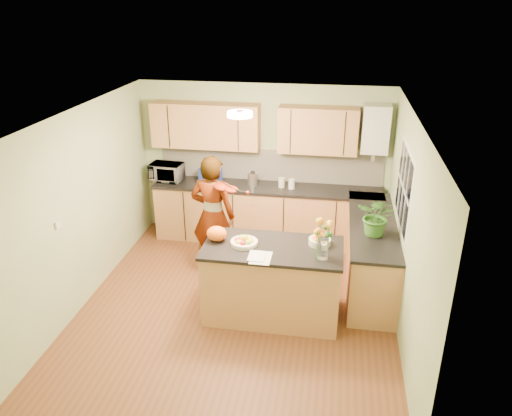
# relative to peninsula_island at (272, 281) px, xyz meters

# --- Properties ---
(floor) EXTENTS (4.50, 4.50, 0.00)m
(floor) POSITION_rel_peninsula_island_xyz_m (-0.46, 0.10, -0.48)
(floor) COLOR brown
(floor) RESTS_ON ground
(ceiling) EXTENTS (4.00, 4.50, 0.02)m
(ceiling) POSITION_rel_peninsula_island_xyz_m (-0.46, 0.10, 2.02)
(ceiling) COLOR silver
(ceiling) RESTS_ON wall_back
(wall_back) EXTENTS (4.00, 0.02, 2.50)m
(wall_back) POSITION_rel_peninsula_island_xyz_m (-0.46, 2.35, 0.77)
(wall_back) COLOR #90A777
(wall_back) RESTS_ON floor
(wall_front) EXTENTS (4.00, 0.02, 2.50)m
(wall_front) POSITION_rel_peninsula_island_xyz_m (-0.46, -2.15, 0.77)
(wall_front) COLOR #90A777
(wall_front) RESTS_ON floor
(wall_left) EXTENTS (0.02, 4.50, 2.50)m
(wall_left) POSITION_rel_peninsula_island_xyz_m (-2.46, 0.10, 0.77)
(wall_left) COLOR #90A777
(wall_left) RESTS_ON floor
(wall_right) EXTENTS (0.02, 4.50, 2.50)m
(wall_right) POSITION_rel_peninsula_island_xyz_m (1.54, 0.10, 0.77)
(wall_right) COLOR #90A777
(wall_right) RESTS_ON floor
(back_counter) EXTENTS (3.64, 0.62, 0.94)m
(back_counter) POSITION_rel_peninsula_island_xyz_m (-0.36, 2.05, -0.01)
(back_counter) COLOR #AB7044
(back_counter) RESTS_ON floor
(right_counter) EXTENTS (0.62, 2.24, 0.94)m
(right_counter) POSITION_rel_peninsula_island_xyz_m (1.24, 0.95, -0.01)
(right_counter) COLOR #AB7044
(right_counter) RESTS_ON floor
(splashback) EXTENTS (3.60, 0.02, 0.52)m
(splashback) POSITION_rel_peninsula_island_xyz_m (-0.36, 2.34, 0.72)
(splashback) COLOR beige
(splashback) RESTS_ON back_counter
(upper_cabinets) EXTENTS (3.20, 0.34, 0.70)m
(upper_cabinets) POSITION_rel_peninsula_island_xyz_m (-0.64, 2.18, 1.37)
(upper_cabinets) COLOR #AB7044
(upper_cabinets) RESTS_ON wall_back
(boiler) EXTENTS (0.40, 0.30, 0.86)m
(boiler) POSITION_rel_peninsula_island_xyz_m (1.24, 2.19, 1.41)
(boiler) COLOR silver
(boiler) RESTS_ON wall_back
(window_right) EXTENTS (0.01, 1.30, 1.05)m
(window_right) POSITION_rel_peninsula_island_xyz_m (1.53, 0.70, 1.07)
(window_right) COLOR silver
(window_right) RESTS_ON wall_right
(light_switch) EXTENTS (0.02, 0.09, 0.09)m
(light_switch) POSITION_rel_peninsula_island_xyz_m (-2.45, -0.50, 0.82)
(light_switch) COLOR silver
(light_switch) RESTS_ON wall_left
(ceiling_lamp) EXTENTS (0.30, 0.30, 0.07)m
(ceiling_lamp) POSITION_rel_peninsula_island_xyz_m (-0.46, 0.40, 1.98)
(ceiling_lamp) COLOR #FFEABF
(ceiling_lamp) RESTS_ON ceiling
(peninsula_island) EXTENTS (1.68, 0.86, 0.96)m
(peninsula_island) POSITION_rel_peninsula_island_xyz_m (0.00, 0.00, 0.00)
(peninsula_island) COLOR #AB7044
(peninsula_island) RESTS_ON floor
(fruit_dish) EXTENTS (0.33, 0.33, 0.12)m
(fruit_dish) POSITION_rel_peninsula_island_xyz_m (-0.35, 0.00, 0.53)
(fruit_dish) COLOR beige
(fruit_dish) RESTS_ON peninsula_island
(orange_bowl) EXTENTS (0.27, 0.27, 0.15)m
(orange_bowl) POSITION_rel_peninsula_island_xyz_m (0.55, 0.15, 0.55)
(orange_bowl) COLOR beige
(orange_bowl) RESTS_ON peninsula_island
(flower_vase) EXTENTS (0.29, 0.29, 0.53)m
(flower_vase) POSITION_rel_peninsula_island_xyz_m (0.60, -0.18, 0.83)
(flower_vase) COLOR silver
(flower_vase) RESTS_ON peninsula_island
(orange_bag) EXTENTS (0.27, 0.23, 0.19)m
(orange_bag) POSITION_rel_peninsula_island_xyz_m (-0.70, 0.05, 0.57)
(orange_bag) COLOR orange
(orange_bag) RESTS_ON peninsula_island
(papers) EXTENTS (0.24, 0.32, 0.01)m
(papers) POSITION_rel_peninsula_island_xyz_m (-0.10, -0.30, 0.49)
(papers) COLOR silver
(papers) RESTS_ON peninsula_island
(violinist) EXTENTS (0.70, 0.51, 1.76)m
(violinist) POSITION_rel_peninsula_island_xyz_m (-0.98, 0.94, 0.40)
(violinist) COLOR #E6A98C
(violinist) RESTS_ON floor
(violin) EXTENTS (0.69, 0.60, 0.17)m
(violin) POSITION_rel_peninsula_island_xyz_m (-0.78, 0.72, 0.93)
(violin) COLOR #511705
(violin) RESTS_ON violinist
(microwave) EXTENTS (0.54, 0.39, 0.28)m
(microwave) POSITION_rel_peninsula_island_xyz_m (-2.02, 2.06, 0.60)
(microwave) COLOR silver
(microwave) RESTS_ON back_counter
(blue_box) EXTENTS (0.37, 0.33, 0.25)m
(blue_box) POSITION_rel_peninsula_island_xyz_m (-1.29, 2.06, 0.58)
(blue_box) COLOR navy
(blue_box) RESTS_ON back_counter
(kettle) EXTENTS (0.15, 0.15, 0.29)m
(kettle) POSITION_rel_peninsula_island_xyz_m (-0.59, 2.05, 0.57)
(kettle) COLOR silver
(kettle) RESTS_ON back_counter
(jar_cream) EXTENTS (0.10, 0.10, 0.16)m
(jar_cream) POSITION_rel_peninsula_island_xyz_m (-0.13, 2.06, 0.53)
(jar_cream) COLOR beige
(jar_cream) RESTS_ON back_counter
(jar_white) EXTENTS (0.12, 0.12, 0.15)m
(jar_white) POSITION_rel_peninsula_island_xyz_m (0.03, 2.02, 0.53)
(jar_white) COLOR silver
(jar_white) RESTS_ON back_counter
(potted_plant) EXTENTS (0.58, 0.54, 0.52)m
(potted_plant) POSITION_rel_peninsula_island_xyz_m (1.24, 0.57, 0.72)
(potted_plant) COLOR #346D24
(potted_plant) RESTS_ON right_counter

